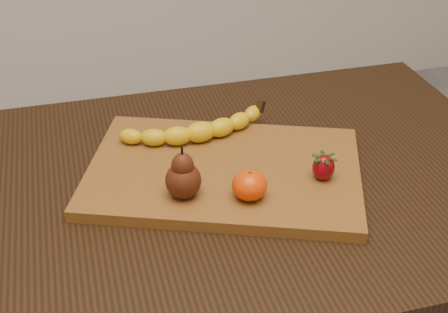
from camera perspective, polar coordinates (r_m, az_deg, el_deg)
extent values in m
cube|color=black|center=(1.06, 1.33, -2.66)|extent=(1.00, 0.70, 0.04)
cylinder|color=black|center=(1.52, -19.06, -10.49)|extent=(0.05, 0.05, 0.72)
cylinder|color=black|center=(1.66, 13.30, -5.18)|extent=(0.05, 0.05, 0.72)
cube|color=brown|center=(1.04, 0.00, -1.39)|extent=(0.53, 0.44, 0.02)
ellipsoid|color=#F03E02|center=(0.96, 2.34, -2.63)|extent=(0.06, 0.06, 0.05)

